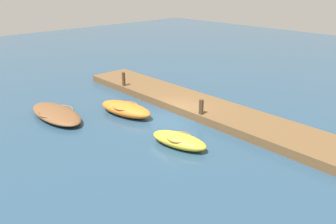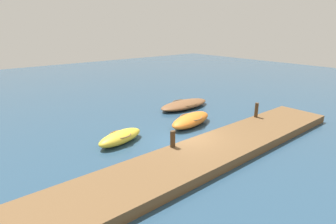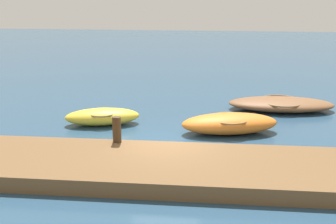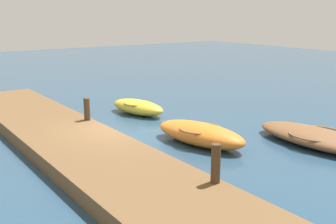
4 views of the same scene
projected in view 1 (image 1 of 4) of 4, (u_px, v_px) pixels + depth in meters
ground_plane at (174, 116)px, 21.45m from camera, size 84.00×84.00×0.00m
dock_platform at (196, 105)px, 22.66m from camera, size 21.20×3.38×0.52m
rowboat_yellow at (179, 140)px, 17.45m from camera, size 3.45×1.99×0.72m
rowboat_orange at (126, 109)px, 21.51m from camera, size 4.24×2.32×0.83m
motorboat_brown at (56, 113)px, 21.08m from camera, size 5.14×2.21×0.60m
mooring_post_west at (202, 107)px, 20.26m from camera, size 0.21×0.21×0.94m
mooring_post_mid_west at (201, 107)px, 20.32m from camera, size 0.22×0.22×0.94m
mooring_post_mid_east at (124, 79)px, 25.71m from camera, size 0.26×0.26×1.08m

